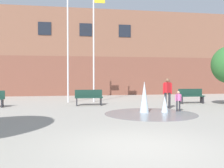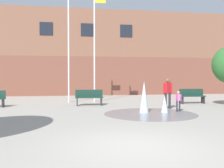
{
  "view_description": "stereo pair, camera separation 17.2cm",
  "coord_description": "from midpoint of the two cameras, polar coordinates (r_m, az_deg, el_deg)",
  "views": [
    {
      "loc": [
        -1.72,
        -6.04,
        1.7
      ],
      "look_at": [
        0.61,
        7.22,
        1.3
      ],
      "focal_mm": 42.0,
      "sensor_mm": 36.0,
      "label": 1
    },
    {
      "loc": [
        -1.55,
        -6.07,
        1.7
      ],
      "look_at": [
        0.61,
        7.22,
        1.3
      ],
      "focal_mm": 42.0,
      "sensor_mm": 36.0,
      "label": 2
    }
  ],
  "objects": [
    {
      "name": "park_bench_far_right",
      "position": [
        17.08,
        16.58,
        -2.47
      ],
      "size": [
        1.6,
        0.44,
        0.91
      ],
      "color": "#28282D",
      "rests_on": "ground"
    },
    {
      "name": "library_building",
      "position": [
        26.26,
        -6.41,
        6.36
      ],
      "size": [
        36.0,
        6.05,
        7.68
      ],
      "color": "brown",
      "rests_on": "ground"
    },
    {
      "name": "flagpole_right",
      "position": [
        17.39,
        -4.2,
        9.01
      ],
      "size": [
        0.8,
        0.1,
        7.34
      ],
      "color": "silver",
      "rests_on": "ground"
    },
    {
      "name": "flagpole_left",
      "position": [
        17.34,
        -9.79,
        9.89
      ],
      "size": [
        0.8,
        0.1,
        7.87
      ],
      "color": "silver",
      "rests_on": "ground"
    },
    {
      "name": "adult_in_red",
      "position": [
        13.97,
        11.63,
        -1.48
      ],
      "size": [
        0.5,
        0.34,
        1.59
      ],
      "rotation": [
        0.0,
        0.0,
        -2.64
      ],
      "color": "#28282D",
      "rests_on": "ground"
    },
    {
      "name": "park_bench_under_left_flagpole",
      "position": [
        15.31,
        -5.4,
        -2.88
      ],
      "size": [
        1.6,
        0.44,
        0.91
      ],
      "color": "#28282D",
      "rests_on": "ground"
    },
    {
      "name": "ground_plane",
      "position": [
        6.5,
        5.08,
        -13.46
      ],
      "size": [
        100.0,
        100.0,
        0.0
      ],
      "primitive_type": "plane",
      "color": "#9E998E"
    },
    {
      "name": "splash_fountain",
      "position": [
        12.29,
        7.77,
        -4.04
      ],
      "size": [
        4.18,
        4.18,
        1.47
      ],
      "color": "gray",
      "rests_on": "ground"
    },
    {
      "name": "child_with_pink_shirt",
      "position": [
        13.04,
        13.87,
        -3.28
      ],
      "size": [
        0.31,
        0.23,
        0.99
      ],
      "rotation": [
        0.0,
        0.0,
        1.43
      ],
      "color": "#28282D",
      "rests_on": "ground"
    }
  ]
}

